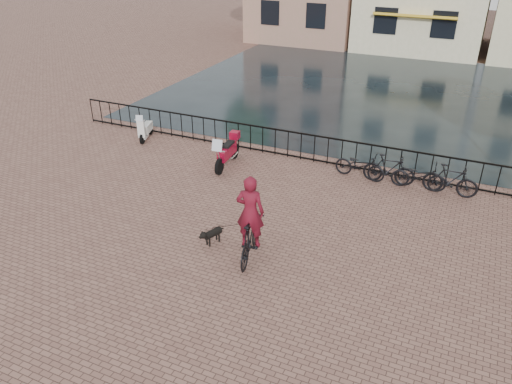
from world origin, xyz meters
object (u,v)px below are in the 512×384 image
at_px(dog, 213,235).
at_px(scooter, 145,124).
at_px(motorcycle, 227,149).
at_px(cyclist, 250,223).

relative_size(dog, scooter, 0.57).
xyz_separation_m(dog, motorcycle, (-1.88, 4.47, 0.42)).
relative_size(cyclist, motorcycle, 1.42).
bearing_deg(cyclist, motorcycle, -67.55).
height_order(dog, scooter, scooter).
bearing_deg(dog, cyclist, 13.83).
height_order(dog, motorcycle, motorcycle).
xyz_separation_m(cyclist, scooter, (-7.14, 5.56, -0.42)).
relative_size(motorcycle, scooter, 1.40).
bearing_deg(cyclist, scooter, -48.88).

